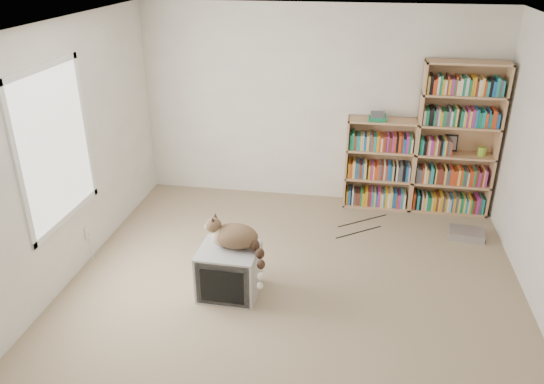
% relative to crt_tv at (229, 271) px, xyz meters
% --- Properties ---
extents(floor, '(4.50, 5.00, 0.01)m').
position_rel_crt_tv_xyz_m(floor, '(0.60, -0.15, -0.24)').
color(floor, tan).
rests_on(floor, ground).
extents(wall_back, '(4.50, 0.02, 2.50)m').
position_rel_crt_tv_xyz_m(wall_back, '(0.60, 2.35, 1.01)').
color(wall_back, white).
rests_on(wall_back, floor).
extents(wall_left, '(0.02, 5.00, 2.50)m').
position_rel_crt_tv_xyz_m(wall_left, '(-1.65, -0.15, 1.01)').
color(wall_left, white).
rests_on(wall_left, floor).
extents(ceiling, '(4.50, 5.00, 0.02)m').
position_rel_crt_tv_xyz_m(ceiling, '(0.60, -0.15, 2.26)').
color(ceiling, white).
rests_on(ceiling, wall_back).
extents(window, '(0.02, 1.22, 1.52)m').
position_rel_crt_tv_xyz_m(window, '(-1.64, 0.05, 1.16)').
color(window, white).
rests_on(window, wall_left).
extents(crt_tv, '(0.57, 0.52, 0.49)m').
position_rel_crt_tv_xyz_m(crt_tv, '(0.00, 0.00, 0.00)').
color(crt_tv, '#A6A5A8').
rests_on(crt_tv, floor).
extents(cat, '(0.63, 0.48, 0.52)m').
position_rel_crt_tv_xyz_m(cat, '(0.10, 0.01, 0.33)').
color(cat, '#382316').
rests_on(cat, crt_tv).
extents(bookcase_tall, '(0.95, 0.30, 1.90)m').
position_rel_crt_tv_xyz_m(bookcase_tall, '(2.33, 2.21, 0.66)').
color(bookcase_tall, tan).
rests_on(bookcase_tall, floor).
extents(bookcase_short, '(0.85, 0.30, 1.17)m').
position_rel_crt_tv_xyz_m(bookcase_short, '(1.43, 2.21, 0.29)').
color(bookcase_short, tan).
rests_on(bookcase_short, floor).
extents(book_stack, '(0.20, 0.26, 0.08)m').
position_rel_crt_tv_xyz_m(book_stack, '(1.35, 2.16, 0.97)').
color(book_stack, '#C03C19').
rests_on(book_stack, bookcase_short).
extents(green_mug, '(0.10, 0.10, 0.11)m').
position_rel_crt_tv_xyz_m(green_mug, '(2.64, 2.19, 0.59)').
color(green_mug, '#7FA62F').
rests_on(green_mug, bookcase_tall).
extents(framed_print, '(0.16, 0.05, 0.21)m').
position_rel_crt_tv_xyz_m(framed_print, '(2.28, 2.29, 0.64)').
color(framed_print, black).
rests_on(framed_print, bookcase_tall).
extents(dvd_player, '(0.42, 0.33, 0.09)m').
position_rel_crt_tv_xyz_m(dvd_player, '(2.47, 1.50, -0.20)').
color(dvd_player, '#ACACB1').
rests_on(dvd_player, floor).
extents(wall_outlet, '(0.01, 0.08, 0.13)m').
position_rel_crt_tv_xyz_m(wall_outlet, '(-1.64, 0.34, 0.08)').
color(wall_outlet, silver).
rests_on(wall_outlet, wall_left).
extents(floor_cables, '(1.20, 0.70, 0.01)m').
position_rel_crt_tv_xyz_m(floor_cables, '(0.77, 1.56, -0.24)').
color(floor_cables, black).
rests_on(floor_cables, floor).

